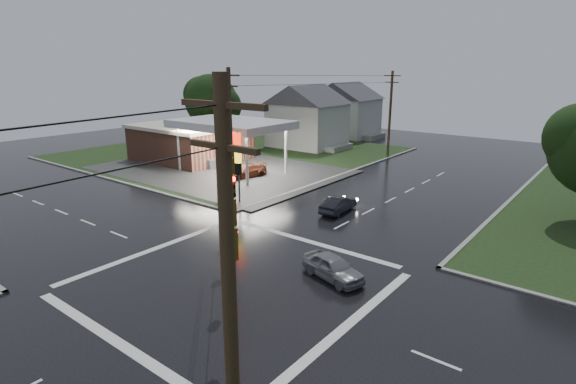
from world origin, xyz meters
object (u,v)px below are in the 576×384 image
Objects in this scene: utility_pole_n at (390,112)px; house_near at (308,115)px; tree_nw_behind at (212,101)px; car_north at (338,204)px; gas_station at (196,140)px; car_crossing at (333,267)px; utility_pole_nw at (231,137)px; utility_pole_se at (230,325)px; car_pump at (245,171)px; house_far at (346,109)px; pylon_sign at (231,154)px.

house_near is at bearing -170.09° from utility_pole_n.
tree_nw_behind reaches higher than car_north.
gas_station is 33.89m from car_crossing.
gas_station is at bearing -51.58° from tree_nw_behind.
utility_pole_nw reaches higher than tree_nw_behind.
tree_nw_behind is at bearing 70.66° from car_crossing.
utility_pole_n is 0.95× the size of house_near.
utility_pole_nw reaches higher than utility_pole_n.
gas_station is at bearing 77.02° from car_crossing.
car_crossing is at bearing 112.90° from utility_pole_se.
car_pump is at bearing -19.08° from car_north.
car_crossing is at bearing -59.75° from house_far.
car_crossing is (25.97, -44.53, -3.75)m from house_far.
house_near is 20.08m from car_pump.
utility_pole_n reaches higher than house_far.
gas_station is at bearing -106.17° from house_near.
utility_pole_nw reaches higher than house_near.
tree_nw_behind is at bearing -161.79° from utility_pole_n.
utility_pole_nw reaches higher than car_crossing.
utility_pole_se is at bearing -45.00° from pylon_sign.
gas_station is 17.07m from house_near.
tree_nw_behind is 2.59× the size of car_crossing.
car_pump is (-4.75, 6.61, -3.32)m from pylon_sign.
car_pump is at bearing 132.93° from utility_pole_se.
pylon_sign reaches higher than gas_station.
utility_pole_nw reaches higher than pylon_sign.
car_pump is (5.70, -18.89, -3.72)m from house_near.
utility_pole_nw is at bearing -40.10° from tree_nw_behind.
gas_station is at bearing -18.49° from car_north.
utility_pole_se is at bearing -61.32° from house_far.
house_near is at bearing 53.18° from car_crossing.
car_north is (7.68, 3.92, -5.08)m from utility_pole_nw.
house_near is at bearing 24.98° from tree_nw_behind.
pylon_sign is at bearing 14.87° from car_north.
pylon_sign is 27.56m from house_near.
car_crossing is (-5.48, 12.97, -5.06)m from utility_pole_se.
utility_pole_se is at bearing -42.34° from tree_nw_behind.
house_far is 21.65m from tree_nw_behind.
pylon_sign reaches higher than car_pump.
house_near is 41.18m from car_crossing.
car_crossing is at bearing -24.03° from utility_pole_nw.
utility_pole_n is 22.19m from car_pump.
car_pump is (6.70, -30.89, -3.72)m from house_far.
gas_station is 2.62× the size of tree_nw_behind.
car_pump is (-24.75, 26.61, -5.03)m from utility_pole_se.
gas_station is at bearing 148.78° from pylon_sign.
car_crossing is (14.52, -7.03, -3.35)m from pylon_sign.
car_crossing is 23.61m from car_pump.
utility_pole_nw is at bearing 23.32° from car_north.
car_crossing is 0.81× the size of car_pump.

